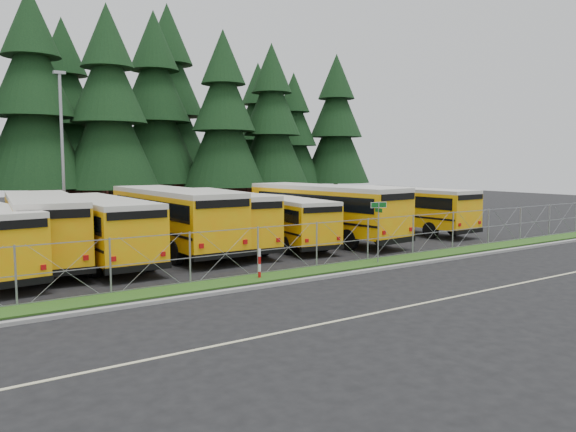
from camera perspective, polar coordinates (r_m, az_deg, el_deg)
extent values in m
plane|color=black|center=(26.16, 3.35, -4.64)|extent=(120.00, 120.00, 0.00)
cube|color=gray|center=(23.80, 7.92, -5.56)|extent=(50.00, 0.25, 0.12)
cube|color=#1A4313|center=(24.85, 5.74, -5.13)|extent=(50.00, 1.40, 0.06)
cube|color=beige|center=(20.53, 17.20, -7.71)|extent=(50.00, 0.12, 0.01)
cube|color=brown|center=(64.20, -14.45, 3.96)|extent=(22.00, 10.00, 6.00)
cylinder|color=#93959B|center=(25.69, 9.15, -1.73)|extent=(0.06, 0.06, 2.80)
cube|color=#0C5719|center=(25.56, 9.20, 1.12)|extent=(0.79, 0.16, 0.22)
cube|color=white|center=(25.56, 9.20, 1.12)|extent=(0.83, 0.15, 0.26)
cube|color=#0C5719|center=(25.58, 9.19, 0.58)|extent=(0.11, 0.55, 0.18)
cylinder|color=#B20C0C|center=(22.24, -2.92, -4.89)|extent=(0.11, 0.11, 1.20)
cylinder|color=#93959B|center=(37.77, -21.93, 5.74)|extent=(0.20, 0.20, 10.00)
cube|color=#93959B|center=(38.15, -22.22, 13.34)|extent=(0.70, 0.35, 0.18)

